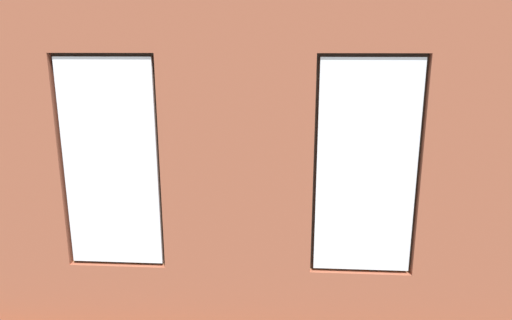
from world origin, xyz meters
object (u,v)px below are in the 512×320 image
at_px(cup_ceramic, 251,199).
at_px(potted_plant_corner_near_left, 415,168).
at_px(couch_by_window, 220,267).
at_px(potted_plant_near_tv, 73,206).
at_px(tv_flatscreen, 66,160).
at_px(potted_plant_beside_window_right, 37,233).
at_px(coffee_table, 264,208).
at_px(papasan_chair, 272,173).
at_px(potted_plant_between_couches, 348,243).
at_px(remote_black, 292,201).
at_px(potted_plant_mid_room_small, 284,189).
at_px(couch_left, 446,223).
at_px(potted_plant_foreground_right, 118,150).
at_px(media_console, 71,201).
at_px(remote_gray, 232,206).
at_px(candle_jar, 271,203).
at_px(table_plant_small, 264,197).

distance_m(cup_ceramic, potted_plant_corner_near_left, 3.30).
height_order(couch_by_window, potted_plant_near_tv, potted_plant_near_tv).
distance_m(couch_by_window, potted_plant_corner_near_left, 4.67).
height_order(tv_flatscreen, potted_plant_beside_window_right, tv_flatscreen).
relative_size(coffee_table, papasan_chair, 1.40).
bearing_deg(potted_plant_between_couches, remote_black, -72.64).
relative_size(tv_flatscreen, potted_plant_beside_window_right, 0.88).
distance_m(papasan_chair, potted_plant_between_couches, 3.44).
bearing_deg(potted_plant_mid_room_small, potted_plant_near_tv, 29.33).
distance_m(couch_left, potted_plant_mid_room_small, 2.51).
height_order(potted_plant_near_tv, potted_plant_corner_near_left, potted_plant_near_tv).
bearing_deg(potted_plant_beside_window_right, potted_plant_corner_near_left, -143.46).
relative_size(coffee_table, potted_plant_foreground_right, 0.94).
distance_m(cup_ceramic, remote_black, 0.59).
xyz_separation_m(media_console, potted_plant_foreground_right, (-0.30, -1.36, 0.51)).
distance_m(remote_gray, tv_flatscreen, 2.72).
xyz_separation_m(couch_left, candle_jar, (2.36, -0.16, 0.17)).
xyz_separation_m(media_console, potted_plant_beside_window_right, (-0.74, 2.25, 0.44)).
relative_size(media_console, potted_plant_foreground_right, 0.74).
xyz_separation_m(remote_gray, potted_plant_foreground_right, (2.32, -1.90, 0.33)).
distance_m(potted_plant_mid_room_small, potted_plant_foreground_right, 3.19).
bearing_deg(couch_left, candle_jar, -97.53).
xyz_separation_m(couch_by_window, potted_plant_corner_near_left, (-3.01, -3.56, 0.20)).
height_order(media_console, tv_flatscreen, tv_flatscreen).
distance_m(potted_plant_between_couches, potted_plant_beside_window_right, 3.30).
xyz_separation_m(potted_plant_near_tv, potted_plant_between_couches, (-3.49, 1.07, 0.05)).
distance_m(couch_left, candle_jar, 2.37).
bearing_deg(remote_black, couch_left, -71.08).
height_order(couch_by_window, papasan_chair, couch_by_window).
relative_size(papasan_chair, potted_plant_between_couches, 1.07).
xyz_separation_m(couch_by_window, remote_black, (-0.79, -1.87, 0.12)).
bearing_deg(potted_plant_beside_window_right, cup_ceramic, -137.96).
relative_size(table_plant_small, remote_gray, 1.18).
relative_size(remote_gray, tv_flatscreen, 0.15).
bearing_deg(couch_by_window, potted_plant_corner_near_left, -130.15).
xyz_separation_m(couch_left, potted_plant_corner_near_left, (-0.15, -2.11, 0.20)).
height_order(couch_by_window, cup_ceramic, couch_by_window).
bearing_deg(potted_plant_mid_room_small, remote_gray, 55.96).
bearing_deg(potted_plant_mid_room_small, potted_plant_between_couches, 104.35).
xyz_separation_m(couch_left, tv_flatscreen, (5.54, -0.70, 0.60)).
relative_size(couch_left, potted_plant_foreground_right, 1.30).
height_order(tv_flatscreen, potted_plant_foreground_right, potted_plant_foreground_right).
bearing_deg(potted_plant_beside_window_right, potted_plant_mid_room_small, -133.06).
height_order(potted_plant_mid_room_small, potted_plant_foreground_right, potted_plant_foreground_right).
bearing_deg(remote_black, potted_plant_corner_near_left, -22.27).
bearing_deg(potted_plant_between_couches, couch_left, -136.98).
xyz_separation_m(papasan_chair, potted_plant_foreground_right, (2.83, -0.15, 0.35)).
bearing_deg(potted_plant_foreground_right, cup_ceramic, 146.89).
distance_m(cup_ceramic, potted_plant_beside_window_right, 2.89).
bearing_deg(potted_plant_foreground_right, couch_left, 158.51).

